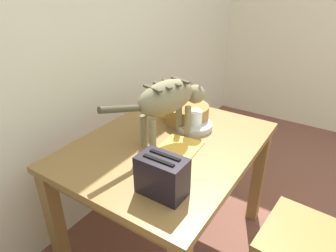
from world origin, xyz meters
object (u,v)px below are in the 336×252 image
(book_stack, at_px, (172,110))
(wooden_chair_near, at_px, (321,243))
(coffee_mug, at_px, (195,117))
(toaster, at_px, (162,176))
(dining_table, at_px, (168,157))
(wicker_basket, at_px, (187,113))
(magazine, at_px, (176,151))
(cat, at_px, (169,99))
(saucer_bowl, at_px, (194,126))

(book_stack, xyz_separation_m, wooden_chair_near, (-0.31, -1.00, -0.30))
(book_stack, bearing_deg, coffee_mug, -116.57)
(toaster, bearing_deg, dining_table, 29.86)
(coffee_mug, height_order, wooden_chair_near, wooden_chair_near)
(dining_table, height_order, book_stack, book_stack)
(dining_table, height_order, wooden_chair_near, wooden_chair_near)
(wicker_basket, bearing_deg, magazine, -158.71)
(dining_table, height_order, coffee_mug, coffee_mug)
(cat, height_order, wooden_chair_near, cat)
(wooden_chair_near, bearing_deg, book_stack, 76.91)
(wicker_basket, bearing_deg, saucer_bowl, -124.85)
(cat, relative_size, magazine, 2.16)
(magazine, relative_size, toaster, 1.47)
(magazine, xyz_separation_m, toaster, (-0.31, -0.12, 0.08))
(cat, xyz_separation_m, coffee_mug, (0.19, -0.05, -0.16))
(wicker_basket, xyz_separation_m, toaster, (-0.64, -0.25, 0.03))
(magazine, bearing_deg, dining_table, 54.45)
(wicker_basket, height_order, toaster, toaster)
(wooden_chair_near, bearing_deg, cat, 93.60)
(cat, distance_m, wooden_chair_near, 0.98)
(saucer_bowl, relative_size, book_stack, 1.02)
(wicker_basket, bearing_deg, dining_table, -170.74)
(cat, bearing_deg, wicker_basket, 112.52)
(saucer_bowl, height_order, book_stack, book_stack)
(coffee_mug, height_order, wicker_basket, coffee_mug)
(book_stack, relative_size, wicker_basket, 0.79)
(toaster, bearing_deg, saucer_bowl, 16.21)
(dining_table, relative_size, wooden_chair_near, 1.19)
(cat, height_order, magazine, cat)
(dining_table, bearing_deg, toaster, -150.14)
(wicker_basket, xyz_separation_m, wooden_chair_near, (-0.25, -0.86, -0.33))
(dining_table, distance_m, magazine, 0.14)
(toaster, relative_size, wooden_chair_near, 0.21)
(saucer_bowl, xyz_separation_m, wicker_basket, (0.06, 0.08, 0.04))
(magazine, relative_size, book_stack, 1.41)
(saucer_bowl, relative_size, wooden_chair_near, 0.23)
(book_stack, bearing_deg, magazine, -144.98)
(saucer_bowl, xyz_separation_m, magazine, (-0.27, -0.05, -0.01))
(book_stack, height_order, wicker_basket, wicker_basket)
(cat, distance_m, coffee_mug, 0.26)
(saucer_bowl, xyz_separation_m, coffee_mug, (0.00, 0.00, 0.06))
(dining_table, relative_size, magazine, 3.77)
(dining_table, distance_m, cat, 0.33)
(book_stack, bearing_deg, saucer_bowl, -117.21)
(book_stack, distance_m, wicker_basket, 0.16)
(cat, bearing_deg, coffee_mug, 90.24)
(dining_table, xyz_separation_m, book_stack, (0.34, 0.19, 0.12))
(magazine, height_order, book_stack, book_stack)
(wicker_basket, bearing_deg, coffee_mug, -123.35)
(coffee_mug, distance_m, book_stack, 0.26)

